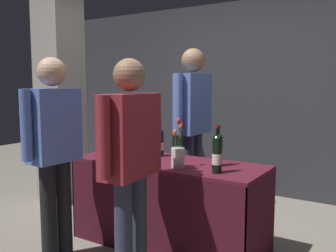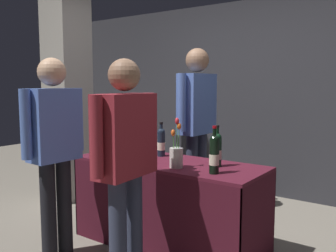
{
  "view_description": "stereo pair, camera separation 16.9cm",
  "coord_description": "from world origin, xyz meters",
  "px_view_note": "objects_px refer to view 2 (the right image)",
  "views": [
    {
      "loc": [
        1.67,
        -2.59,
        1.39
      ],
      "look_at": [
        0.0,
        0.0,
        1.04
      ],
      "focal_mm": 39.64,
      "sensor_mm": 36.0,
      "label": 1
    },
    {
      "loc": [
        1.81,
        -2.5,
        1.39
      ],
      "look_at": [
        0.0,
        0.0,
        1.04
      ],
      "focal_mm": 39.64,
      "sensor_mm": 36.0,
      "label": 2
    }
  ],
  "objects_px": {
    "tasting_table": "(168,188)",
    "display_bottle_0": "(137,141)",
    "flower_vase": "(176,155)",
    "wine_glass_near_vendor": "(133,149)",
    "featured_wine_bottle": "(214,154)",
    "taster_foreground_right": "(125,153)",
    "concrete_pillar": "(67,62)",
    "vendor_presenter": "(197,115)"
  },
  "relations": [
    {
      "from": "display_bottle_0",
      "to": "flower_vase",
      "type": "height_order",
      "value": "flower_vase"
    },
    {
      "from": "display_bottle_0",
      "to": "taster_foreground_right",
      "type": "bearing_deg",
      "value": -54.55
    },
    {
      "from": "tasting_table",
      "to": "featured_wine_bottle",
      "type": "xyz_separation_m",
      "value": [
        0.53,
        -0.16,
        0.38
      ]
    },
    {
      "from": "display_bottle_0",
      "to": "vendor_presenter",
      "type": "bearing_deg",
      "value": 77.44
    },
    {
      "from": "featured_wine_bottle",
      "to": "concrete_pillar",
      "type": "bearing_deg",
      "value": 166.29
    },
    {
      "from": "concrete_pillar",
      "to": "vendor_presenter",
      "type": "xyz_separation_m",
      "value": [
        1.58,
        0.38,
        -0.59
      ]
    },
    {
      "from": "concrete_pillar",
      "to": "tasting_table",
      "type": "height_order",
      "value": "concrete_pillar"
    },
    {
      "from": "flower_vase",
      "to": "wine_glass_near_vendor",
      "type": "bearing_deg",
      "value": 175.06
    },
    {
      "from": "display_bottle_0",
      "to": "wine_glass_near_vendor",
      "type": "distance_m",
      "value": 0.18
    },
    {
      "from": "concrete_pillar",
      "to": "featured_wine_bottle",
      "type": "bearing_deg",
      "value": -13.71
    },
    {
      "from": "flower_vase",
      "to": "display_bottle_0",
      "type": "bearing_deg",
      "value": 161.1
    },
    {
      "from": "flower_vase",
      "to": "taster_foreground_right",
      "type": "bearing_deg",
      "value": -95.55
    },
    {
      "from": "featured_wine_bottle",
      "to": "vendor_presenter",
      "type": "height_order",
      "value": "vendor_presenter"
    },
    {
      "from": "concrete_pillar",
      "to": "vendor_presenter",
      "type": "distance_m",
      "value": 1.73
    },
    {
      "from": "flower_vase",
      "to": "taster_foreground_right",
      "type": "relative_size",
      "value": 0.25
    },
    {
      "from": "tasting_table",
      "to": "taster_foreground_right",
      "type": "height_order",
      "value": "taster_foreground_right"
    },
    {
      "from": "display_bottle_0",
      "to": "taster_foreground_right",
      "type": "relative_size",
      "value": 0.21
    },
    {
      "from": "wine_glass_near_vendor",
      "to": "taster_foreground_right",
      "type": "relative_size",
      "value": 0.08
    },
    {
      "from": "tasting_table",
      "to": "taster_foreground_right",
      "type": "distance_m",
      "value": 0.82
    },
    {
      "from": "featured_wine_bottle",
      "to": "taster_foreground_right",
      "type": "distance_m",
      "value": 0.66
    },
    {
      "from": "tasting_table",
      "to": "display_bottle_0",
      "type": "height_order",
      "value": "display_bottle_0"
    },
    {
      "from": "vendor_presenter",
      "to": "taster_foreground_right",
      "type": "bearing_deg",
      "value": 14.86
    },
    {
      "from": "vendor_presenter",
      "to": "flower_vase",
      "type": "bearing_deg",
      "value": 24.36
    },
    {
      "from": "tasting_table",
      "to": "taster_foreground_right",
      "type": "bearing_deg",
      "value": -78.27
    },
    {
      "from": "vendor_presenter",
      "to": "concrete_pillar",
      "type": "bearing_deg",
      "value": -74.55
    },
    {
      "from": "tasting_table",
      "to": "wine_glass_near_vendor",
      "type": "distance_m",
      "value": 0.45
    },
    {
      "from": "display_bottle_0",
      "to": "vendor_presenter",
      "type": "height_order",
      "value": "vendor_presenter"
    },
    {
      "from": "concrete_pillar",
      "to": "tasting_table",
      "type": "bearing_deg",
      "value": -12.87
    },
    {
      "from": "display_bottle_0",
      "to": "tasting_table",
      "type": "bearing_deg",
      "value": -5.43
    },
    {
      "from": "tasting_table",
      "to": "wine_glass_near_vendor",
      "type": "bearing_deg",
      "value": -158.35
    },
    {
      "from": "tasting_table",
      "to": "flower_vase",
      "type": "xyz_separation_m",
      "value": [
        0.19,
        -0.16,
        0.33
      ]
    },
    {
      "from": "concrete_pillar",
      "to": "display_bottle_0",
      "type": "xyz_separation_m",
      "value": [
        1.41,
        -0.37,
        -0.78
      ]
    },
    {
      "from": "flower_vase",
      "to": "taster_foreground_right",
      "type": "height_order",
      "value": "taster_foreground_right"
    },
    {
      "from": "tasting_table",
      "to": "flower_vase",
      "type": "bearing_deg",
      "value": -39.21
    },
    {
      "from": "display_bottle_0",
      "to": "vendor_presenter",
      "type": "xyz_separation_m",
      "value": [
        0.17,
        0.76,
        0.19
      ]
    },
    {
      "from": "flower_vase",
      "to": "vendor_presenter",
      "type": "height_order",
      "value": "vendor_presenter"
    },
    {
      "from": "display_bottle_0",
      "to": "wine_glass_near_vendor",
      "type": "xyz_separation_m",
      "value": [
        0.08,
        -0.15,
        -0.05
      ]
    },
    {
      "from": "concrete_pillar",
      "to": "featured_wine_bottle",
      "type": "height_order",
      "value": "concrete_pillar"
    },
    {
      "from": "concrete_pillar",
      "to": "taster_foreground_right",
      "type": "distance_m",
      "value": 2.32
    },
    {
      "from": "display_bottle_0",
      "to": "flower_vase",
      "type": "xyz_separation_m",
      "value": [
        0.56,
        -0.19,
        -0.03
      ]
    },
    {
      "from": "display_bottle_0",
      "to": "vendor_presenter",
      "type": "distance_m",
      "value": 0.8
    },
    {
      "from": "concrete_pillar",
      "to": "featured_wine_bottle",
      "type": "relative_size",
      "value": 9.43
    }
  ]
}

